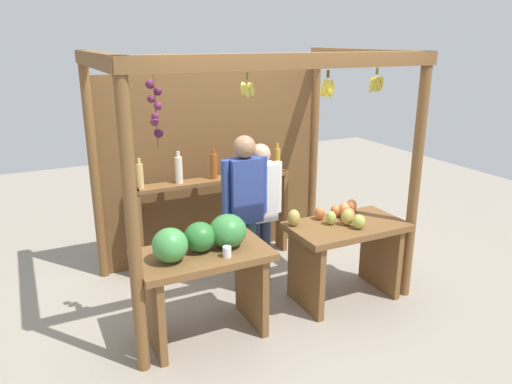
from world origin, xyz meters
TOP-DOWN VIEW (x-y plane):
  - ground_plane at (0.00, 0.00)m, footprint 12.00×12.00m
  - market_stall at (-0.00, 0.39)m, footprint 2.78×1.87m
  - fruit_counter_left at (-0.73, -0.66)m, footprint 1.12×0.64m
  - fruit_counter_right at (0.72, -0.65)m, footprint 1.12×0.64m
  - bottle_shelf_unit at (-0.11, 0.66)m, footprint 1.78×0.22m
  - vendor_man at (-0.08, -0.08)m, footprint 0.48×0.22m
  - vendor_woman at (0.13, -0.00)m, footprint 0.48×0.20m

SIDE VIEW (x-z plane):
  - ground_plane at x=0.00m, z-range 0.00..0.00m
  - fruit_counter_right at x=0.72m, z-range 0.12..1.06m
  - fruit_counter_left at x=-0.73m, z-range 0.17..1.24m
  - bottle_shelf_unit at x=-0.11m, z-range 0.11..1.45m
  - vendor_woman at x=0.13m, z-range 0.14..1.63m
  - vendor_man at x=-0.08m, z-range 0.16..1.77m
  - market_stall at x=0.00m, z-range 0.20..2.57m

